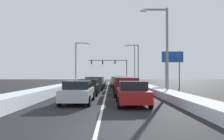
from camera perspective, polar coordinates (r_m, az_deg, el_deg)
name	(u,v)px	position (r m, az deg, el deg)	size (l,w,h in m)	color
ground_plane	(107,90)	(26.36, -1.44, -5.55)	(128.34, 128.34, 0.00)	black
lane_stripe_between_right_lane_and_center_lane	(107,87)	(31.28, -1.28, -4.90)	(0.14, 54.30, 0.01)	silver
snow_bank_right_shoulder	(142,86)	(31.64, 8.40, -4.34)	(1.56, 54.30, 0.56)	silver
snow_bank_left_shoulder	(73,85)	(31.79, -10.90, -4.13)	(1.64, 54.30, 0.76)	silver
sedan_red_right_lane_nearest	(132,93)	(13.21, 5.66, -6.35)	(2.00, 4.50, 1.51)	maroon
suv_maroon_right_lane_second	(125,84)	(19.15, 3.71, -4.07)	(2.16, 4.90, 1.67)	maroon
suv_green_right_lane_third	(122,82)	(25.64, 2.75, -3.40)	(2.16, 4.90, 1.67)	#1E5633
suv_tan_right_lane_fourth	(117,81)	(32.75, 1.50, -2.97)	(2.16, 4.90, 1.67)	#937F60
suv_navy_right_lane_fifth	(117,80)	(39.98, 1.52, -2.69)	(2.16, 4.90, 1.67)	navy
sedan_silver_center_lane_nearest	(78,92)	(14.12, -9.44, -6.02)	(2.00, 4.50, 1.51)	#B7BABF
sedan_black_center_lane_second	(89,87)	(19.87, -6.58, -4.69)	(2.00, 4.50, 1.51)	black
suv_charcoal_center_lane_third	(95,82)	(26.29, -4.79, -3.34)	(2.16, 4.90, 1.67)	#38383D
suv_white_center_lane_fourth	(99,80)	(33.62, -3.78, -2.92)	(2.16, 4.90, 1.67)	silver
sedan_gray_center_lane_fifth	(100,81)	(39.40, -3.32, -3.07)	(2.00, 4.50, 1.51)	slate
traffic_light_gantry	(113,65)	(55.97, 0.32, 1.47)	(10.60, 0.47, 6.20)	slate
street_lamp_right_near	(163,43)	(19.74, 14.15, 7.36)	(2.66, 0.36, 8.19)	gray
street_lamp_right_mid	(136,61)	(39.03, 6.80, 2.64)	(2.66, 0.36, 7.73)	gray
street_lamp_right_far	(133,60)	(48.93, 5.95, 2.72)	(2.66, 0.36, 9.19)	gray
street_lamp_left_mid	(78,59)	(37.29, -9.52, 2.92)	(2.66, 0.36, 7.83)	gray
roadside_sign_right	(173,61)	(31.64, 16.57, 2.48)	(3.20, 0.16, 5.50)	#59595B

